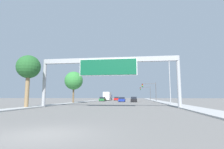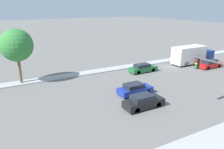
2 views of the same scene
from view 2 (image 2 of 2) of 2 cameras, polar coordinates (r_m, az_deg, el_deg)
median_strip_left at (r=44.18m, az=14.36°, el=3.61°), size 2.00×120.00×0.15m
car_far_left at (r=23.55m, az=8.15°, el=-7.03°), size 1.78×4.42×1.49m
car_mid_center at (r=41.46m, az=24.15°, el=2.51°), size 1.79×4.51×1.41m
car_far_right at (r=26.87m, az=5.95°, el=-3.81°), size 1.83×4.26×1.39m
car_mid_left at (r=35.78m, az=8.06°, el=1.66°), size 1.73×4.66×1.39m
truck_box_primary at (r=42.89m, az=20.14°, el=4.85°), size 2.47×8.80×3.30m
traffic_light_near_intersection at (r=22.02m, az=26.19°, el=-1.43°), size 4.56×0.32×5.83m
palm_tree_background at (r=31.77m, az=-23.68°, el=6.97°), size 4.36×4.36×7.56m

